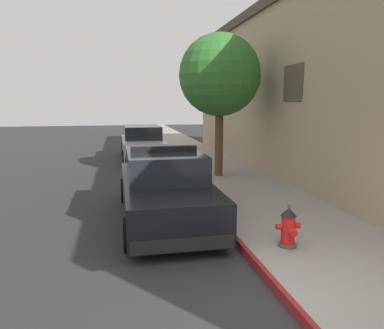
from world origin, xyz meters
The scene contains 8 objects.
ground_plane centered at (-4.51, 10.00, -0.10)m, with size 29.24×60.00×0.20m, color #2B2B2D.
sidewalk_pavement centered at (1.49, 10.00, 0.07)m, with size 2.97×60.00×0.15m, color gray.
curb_painted_edge centered at (-0.04, 10.00, 0.07)m, with size 0.08×60.00×0.15m, color maroon.
storefront_building centered at (5.80, 6.32, 3.10)m, with size 5.89×23.82×6.19m.
police_cruiser centered at (-1.16, 4.10, 0.74)m, with size 1.94×4.84×1.68m.
parked_car_silver_ahead centered at (-1.02, 13.44, 0.74)m, with size 1.94×4.84×1.56m.
fire_hydrant centered at (0.70, 1.65, 0.50)m, with size 0.44×0.40×0.76m.
street_tree centered at (1.23, 8.14, 3.52)m, with size 2.73×2.73×4.76m.
Camera 1 is at (-2.17, -4.11, 2.66)m, focal length 34.83 mm.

